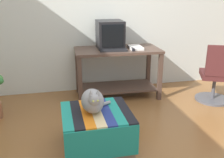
# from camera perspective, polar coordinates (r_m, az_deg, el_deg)

# --- Properties ---
(ground_plane) EXTENTS (14.00, 14.00, 0.00)m
(ground_plane) POSITION_cam_1_polar(r_m,az_deg,el_deg) (2.76, 4.81, -16.56)
(ground_plane) COLOR brown
(back_wall) EXTENTS (8.00, 0.10, 2.60)m
(back_wall) POSITION_cam_1_polar(r_m,az_deg,el_deg) (4.26, -3.21, 14.85)
(back_wall) COLOR silver
(back_wall) RESTS_ON ground_plane
(desk) EXTENTS (1.31, 0.66, 0.77)m
(desk) POSITION_cam_1_polar(r_m,az_deg,el_deg) (4.00, 1.18, 3.25)
(desk) COLOR #4C382D
(desk) RESTS_ON ground_plane
(tv_monitor) EXTENTS (0.40, 0.45, 0.41)m
(tv_monitor) POSITION_cam_1_polar(r_m,az_deg,el_deg) (3.98, -0.46, 9.81)
(tv_monitor) COLOR black
(tv_monitor) RESTS_ON desk
(keyboard) EXTENTS (0.41, 0.19, 0.02)m
(keyboard) POSITION_cam_1_polar(r_m,az_deg,el_deg) (3.78, 0.33, 6.40)
(keyboard) COLOR black
(keyboard) RESTS_ON desk
(book) EXTENTS (0.21, 0.31, 0.04)m
(book) POSITION_cam_1_polar(r_m,az_deg,el_deg) (3.95, 5.21, 6.97)
(book) COLOR white
(book) RESTS_ON desk
(ottoman_with_blanket) EXTENTS (0.71, 0.68, 0.42)m
(ottoman_with_blanket) POSITION_cam_1_polar(r_m,az_deg,el_deg) (2.77, -3.38, -11.12)
(ottoman_with_blanket) COLOR #7A664C
(ottoman_with_blanket) RESTS_ON ground_plane
(cat) EXTENTS (0.34, 0.35, 0.29)m
(cat) POSITION_cam_1_polar(r_m,az_deg,el_deg) (2.62, -4.26, -4.82)
(cat) COLOR gray
(cat) RESTS_ON ottoman_with_blanket
(office_chair) EXTENTS (0.55, 0.55, 0.89)m
(office_chair) POSITION_cam_1_polar(r_m,az_deg,el_deg) (4.11, 22.04, 0.33)
(office_chair) COLOR #4C4C51
(office_chair) RESTS_ON ground_plane
(stapler) EXTENTS (0.04, 0.11, 0.04)m
(stapler) POSITION_cam_1_polar(r_m,az_deg,el_deg) (3.81, 4.63, 6.56)
(stapler) COLOR black
(stapler) RESTS_ON desk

